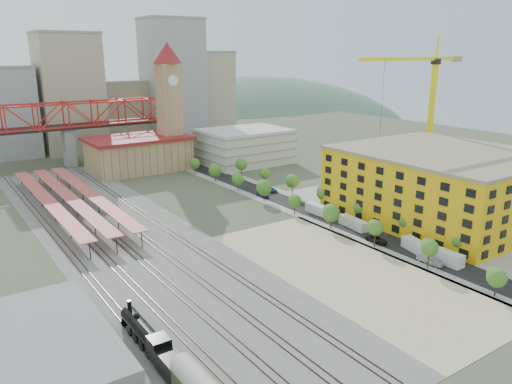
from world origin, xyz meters
TOP-DOWN VIEW (x-y plane):
  - ground at (0.00, 0.00)m, footprint 400.00×400.00m
  - ballast_strip at (-36.00, 17.50)m, footprint 36.00×165.00m
  - dirt_lot at (-4.00, -31.50)m, footprint 28.00×67.00m
  - street_asphalt at (16.00, 15.00)m, footprint 12.00×170.00m
  - sidewalk_west at (10.50, 15.00)m, footprint 3.00×170.00m
  - sidewalk_east at (21.50, 15.00)m, footprint 3.00×170.00m
  - construction_pad at (45.00, -20.00)m, footprint 50.00×90.00m
  - rail_tracks at (-37.80, 17.50)m, footprint 26.56×160.00m
  - platform_canopies at (-41.00, 45.00)m, footprint 16.00×80.00m
  - station_hall at (-5.00, 82.00)m, footprint 38.00×24.00m
  - clock_tower at (8.00, 79.99)m, footprint 12.00×12.00m
  - parking_garage at (36.00, 70.00)m, footprint 34.00×26.00m
  - truss_bridge at (-25.00, 105.00)m, footprint 94.00×9.60m
  - construction_building at (42.00, -20.00)m, footprint 44.60×50.60m
  - warehouse at (-66.00, -30.00)m, footprint 22.00×32.00m
  - street_trees at (16.00, 5.00)m, footprint 15.40×124.40m
  - skyline at (7.47, 142.31)m, footprint 133.00×46.00m
  - distant_hills at (45.28, 260.00)m, footprint 647.00×264.00m
  - locomotive at (-50.00, -35.67)m, footprint 2.85×21.97m
  - tower_crane at (64.01, 4.46)m, footprint 46.29×2.34m
  - site_trailer_a at (16.00, -39.02)m, footprint 2.87×10.43m
  - site_trailer_b at (16.00, -33.20)m, footprint 4.85×9.95m
  - site_trailer_c at (16.00, -12.57)m, footprint 3.24×9.41m
  - site_trailer_d at (16.00, 0.38)m, footprint 3.19×9.93m
  - car_0 at (13.00, -39.44)m, footprint 2.07×4.73m
  - car_1 at (13.00, -37.87)m, footprint 1.64×4.59m
  - car_2 at (13.00, -23.46)m, footprint 2.74×5.61m
  - car_3 at (13.00, 24.32)m, footprint 2.33×5.34m
  - car_4 at (19.00, -40.80)m, footprint 1.67×4.11m
  - car_5 at (19.00, -7.79)m, footprint 1.97×4.60m
  - car_6 at (19.00, 5.58)m, footprint 2.40×5.07m
  - car_7 at (19.00, 27.74)m, footprint 1.96×4.69m

SIDE VIEW (x-z plane):
  - distant_hills at x=45.28m, z-range -193.04..33.96m
  - ground at x=0.00m, z-range 0.00..0.00m
  - street_trees at x=16.00m, z-range -4.00..4.00m
  - sidewalk_west at x=10.50m, z-range 0.00..0.04m
  - sidewalk_east at x=21.50m, z-range 0.00..0.04m
  - ballast_strip at x=-36.00m, z-range 0.00..0.06m
  - dirt_lot at x=-4.00m, z-range 0.00..0.06m
  - street_asphalt at x=16.00m, z-range 0.00..0.06m
  - construction_pad at x=45.00m, z-range 0.00..0.06m
  - rail_tracks at x=-37.80m, z-range 0.06..0.24m
  - car_7 at x=19.00m, z-range 0.00..1.35m
  - car_4 at x=19.00m, z-range 0.00..1.40m
  - car_6 at x=19.00m, z-range 0.00..1.40m
  - car_5 at x=19.00m, z-range 0.00..1.47m
  - car_1 at x=13.00m, z-range 0.00..1.51m
  - car_3 at x=13.00m, z-range 0.00..1.53m
  - car_2 at x=13.00m, z-range 0.00..1.54m
  - car_0 at x=13.00m, z-range 0.00..1.58m
  - site_trailer_c at x=16.00m, z-range 0.00..2.53m
  - site_trailer_b at x=16.00m, z-range 0.00..2.63m
  - site_trailer_d at x=16.00m, z-range 0.00..2.68m
  - site_trailer_a at x=16.00m, z-range 0.00..2.85m
  - locomotive at x=-50.00m, z-range -0.70..4.80m
  - warehouse at x=-66.00m, z-range 0.00..5.00m
  - platform_canopies at x=-41.00m, z-range 1.93..6.06m
  - station_hall at x=-5.00m, z-range 0.12..13.22m
  - parking_garage at x=36.00m, z-range 0.00..14.00m
  - construction_building at x=42.00m, z-range 0.01..18.81m
  - truss_bridge at x=-25.00m, z-range 6.06..31.66m
  - skyline at x=7.47m, z-range -7.19..52.81m
  - clock_tower at x=8.00m, z-range 2.70..54.70m
  - tower_crane at x=64.01m, z-range 5.79..55.21m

